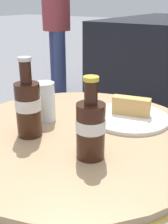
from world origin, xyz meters
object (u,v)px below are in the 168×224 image
at_px(cola_bottle_left, 28,106).
at_px(lunch_plate_near, 130,115).
at_px(bistro_table, 77,171).
at_px(pedestrian, 56,18).
at_px(drinking_glass, 45,104).
at_px(cola_bottle_right, 91,127).

distance_m(cola_bottle_left, lunch_plate_near, 0.34).
xyz_separation_m(bistro_table, pedestrian, (-1.67, 1.95, 0.31)).
distance_m(cola_bottle_left, drinking_glass, 0.11).
distance_m(cola_bottle_left, cola_bottle_right, 0.21).
xyz_separation_m(cola_bottle_left, lunch_plate_near, (0.19, 0.27, -0.07)).
bearing_deg(cola_bottle_left, drinking_glass, 106.89).
xyz_separation_m(bistro_table, cola_bottle_left, (-0.10, -0.09, 0.23)).
bearing_deg(cola_bottle_right, cola_bottle_left, 179.01).
relative_size(cola_bottle_right, lunch_plate_near, 0.80).
distance_m(bistro_table, drinking_glass, 0.24).
height_order(drinking_glass, lunch_plate_near, drinking_glass).
distance_m(bistro_table, pedestrian, 2.59).
xyz_separation_m(drinking_glass, lunch_plate_near, (0.22, 0.16, -0.04)).
bearing_deg(drinking_glass, bistro_table, -4.91).
bearing_deg(cola_bottle_right, pedestrian, 131.00).
bearing_deg(cola_bottle_right, lunch_plate_near, 94.43).
height_order(bistro_table, pedestrian, pedestrian).
bearing_deg(drinking_glass, pedestrian, 128.39).
height_order(lunch_plate_near, pedestrian, pedestrian).
height_order(cola_bottle_left, lunch_plate_near, cola_bottle_left).
xyz_separation_m(lunch_plate_near, pedestrian, (-1.76, 1.78, 0.15)).
bearing_deg(pedestrian, cola_bottle_right, -49.00).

